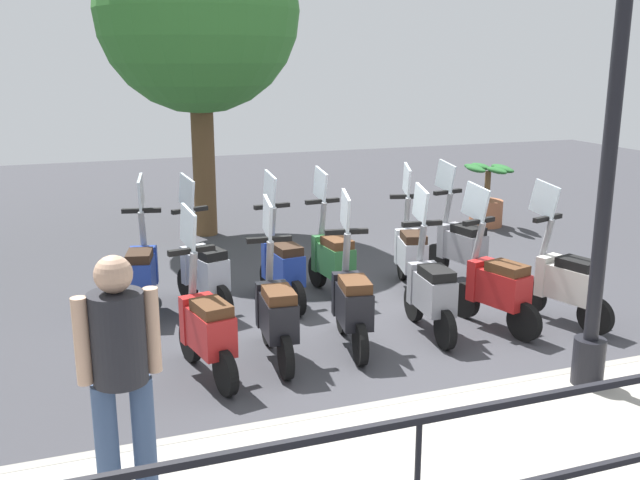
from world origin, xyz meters
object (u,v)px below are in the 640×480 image
(lamp_post_near, at_px, (608,171))
(scooter_far_4, at_px, (203,270))
(scooter_far_3, at_px, (282,265))
(scooter_far_1, at_px, (410,252))
(tree_distant, at_px, (198,12))
(scooter_far_0, at_px, (460,245))
(scooter_near_5, at_px, (206,327))
(potted_palm, at_px, (487,200))
(scooter_far_5, at_px, (142,272))
(scooter_near_1, at_px, (495,286))
(scooter_near_3, at_px, (352,302))
(pedestrian_distant, at_px, (120,364))
(scooter_near_0, at_px, (564,281))
(scooter_near_4, at_px, (276,313))
(scooter_near_2, at_px, (430,290))
(scooter_far_2, at_px, (332,258))

(lamp_post_near, relative_size, scooter_far_4, 2.66)
(scooter_far_3, relative_size, scooter_far_4, 1.00)
(scooter_far_1, height_order, scooter_far_4, same)
(tree_distant, xyz_separation_m, scooter_far_1, (-3.73, -1.84, -3.02))
(scooter_far_0, height_order, scooter_far_1, same)
(scooter_near_5, relative_size, scooter_far_1, 1.00)
(potted_palm, height_order, scooter_far_5, scooter_far_5)
(scooter_near_1, relative_size, scooter_near_3, 1.00)
(pedestrian_distant, xyz_separation_m, scooter_far_5, (3.87, -0.51, -0.60))
(scooter_far_3, bearing_deg, lamp_post_near, -157.54)
(scooter_near_0, xyz_separation_m, scooter_far_0, (1.73, 0.26, 0.00))
(scooter_near_5, height_order, scooter_far_4, same)
(scooter_near_4, bearing_deg, scooter_far_4, 17.61)
(tree_distant, distance_m, scooter_far_0, 5.38)
(tree_distant, distance_m, scooter_far_3, 4.80)
(scooter_far_0, xyz_separation_m, scooter_far_3, (-0.11, 2.43, 0.00))
(scooter_near_0, distance_m, scooter_near_4, 3.21)
(scooter_near_3, bearing_deg, potted_palm, -35.32)
(pedestrian_distant, relative_size, scooter_near_2, 1.03)
(lamp_post_near, bearing_deg, potted_palm, -25.21)
(potted_palm, xyz_separation_m, scooter_near_5, (-4.35, 5.69, 0.04))
(lamp_post_near, xyz_separation_m, scooter_far_3, (3.18, 1.72, -1.48))
(scooter_near_3, xyz_separation_m, scooter_far_3, (1.47, 0.27, 0.00))
(scooter_near_1, height_order, scooter_far_5, same)
(scooter_near_0, bearing_deg, potted_palm, -38.90)
(lamp_post_near, xyz_separation_m, scooter_near_2, (1.77, 0.54, -1.48))
(scooter_far_0, height_order, scooter_far_2, same)
(scooter_near_1, xyz_separation_m, scooter_near_2, (0.10, 0.72, 0.00))
(scooter_near_3, xyz_separation_m, scooter_far_5, (1.74, 1.83, 0.00))
(scooter_near_3, height_order, scooter_far_5, same)
(scooter_near_0, height_order, scooter_near_3, same)
(scooter_near_1, xyz_separation_m, scooter_far_0, (1.61, -0.53, 0.00))
(potted_palm, relative_size, scooter_near_2, 0.69)
(tree_distant, relative_size, scooter_far_0, 3.30)
(potted_palm, distance_m, scooter_near_4, 6.53)
(scooter_near_1, relative_size, scooter_far_5, 1.00)
(scooter_far_0, bearing_deg, scooter_near_0, 177.30)
(scooter_near_1, distance_m, scooter_near_4, 2.42)
(scooter_near_3, xyz_separation_m, scooter_near_4, (-0.05, 0.79, 0.00))
(pedestrian_distant, distance_m, tree_distant, 7.95)
(potted_palm, height_order, scooter_near_0, scooter_near_0)
(tree_distant, distance_m, scooter_near_1, 6.39)
(scooter_far_0, bearing_deg, lamp_post_near, 156.56)
(potted_palm, height_order, scooter_near_5, scooter_near_5)
(potted_palm, height_order, scooter_near_3, scooter_near_3)
(tree_distant, height_order, scooter_near_2, tree_distant)
(potted_palm, bearing_deg, scooter_near_4, 130.07)
(scooter_near_3, relative_size, scooter_near_5, 1.00)
(scooter_near_5, bearing_deg, scooter_far_5, -0.93)
(pedestrian_distant, xyz_separation_m, scooter_near_2, (2.19, -3.25, -0.60))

